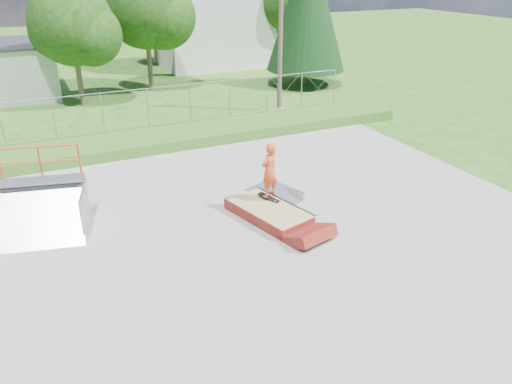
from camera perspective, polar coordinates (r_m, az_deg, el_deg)
ground at (r=14.57m, az=-1.77°, el=-5.77°), size 120.00×120.00×0.00m
concrete_pad at (r=14.56m, az=-1.77°, el=-5.70°), size 20.00×16.00×0.04m
grass_berm at (r=22.76m, az=-11.41°, el=6.00°), size 24.00×3.00×0.50m
grind_box at (r=15.76m, az=1.38°, el=-2.36°), size 2.06×3.11×0.42m
quarter_pipe at (r=15.70m, az=-23.59°, el=-0.60°), size 2.85×2.56×2.45m
flat_bank_ramp at (r=16.86m, az=2.15°, el=-0.45°), size 1.87×1.93×0.44m
skateboard at (r=16.13m, az=1.48°, el=-0.67°), size 0.55×0.81×0.13m
skater at (r=15.77m, az=1.52°, el=2.23°), size 0.76×0.65×1.77m
chain_link_fence at (r=23.37m, az=-12.27°, el=9.37°), size 20.00×0.06×1.80m
gable_house at (r=40.19m, az=-5.04°, el=19.65°), size 8.40×6.08×8.94m
utility_pole at (r=26.83m, az=2.81°, el=17.51°), size 0.24×0.24×8.00m
tree_left_near at (r=29.71m, az=-19.78°, el=17.35°), size 4.76×4.48×6.65m
tree_center at (r=32.38m, az=-11.99°, el=19.80°), size 5.44×5.12×7.60m
tree_right_far at (r=40.33m, az=3.60°, el=20.72°), size 5.10×4.80×7.12m
tree_back_mid at (r=40.85m, az=-11.27°, el=19.10°), size 4.08×3.84×5.70m
conifer_tree at (r=33.26m, az=5.92°, el=20.65°), size 5.04×5.04×9.10m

